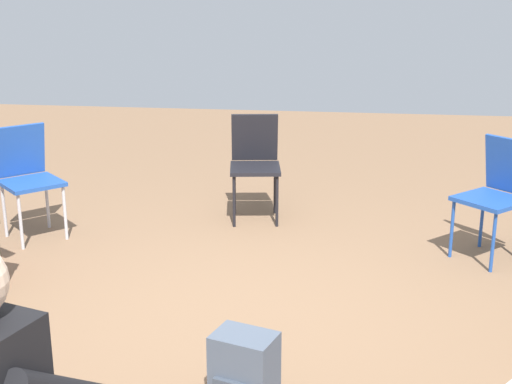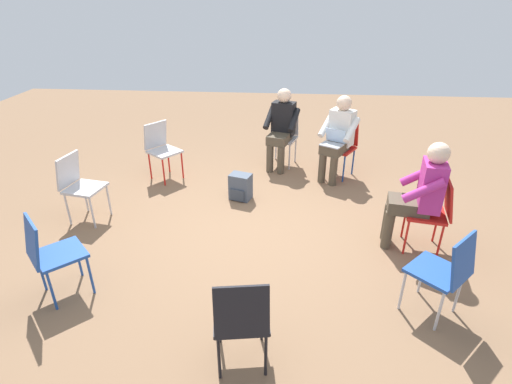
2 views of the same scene
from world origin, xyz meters
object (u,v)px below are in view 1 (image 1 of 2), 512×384
at_px(chair_west, 255,159).
at_px(chair_southwest, 27,173).
at_px(backpack_near_laptop_user, 244,375).
at_px(chair_northwest, 498,190).

height_order(chair_west, chair_southwest, same).
xyz_separation_m(chair_west, backpack_near_laptop_user, (2.72, 0.33, -0.34)).
relative_size(chair_northwest, chair_southwest, 1.00).
bearing_deg(chair_west, backpack_near_laptop_user, 87.90).
bearing_deg(backpack_near_laptop_user, chair_southwest, -136.16).
bearing_deg(chair_west, chair_northwest, 151.06).
relative_size(chair_west, backpack_near_laptop_user, 2.36).
relative_size(chair_southwest, backpack_near_laptop_user, 2.36).
height_order(chair_northwest, chair_southwest, same).
xyz_separation_m(chair_west, chair_southwest, (0.68, -1.64, 0.00)).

